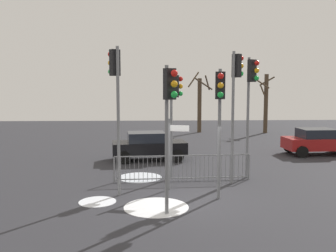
{
  "coord_description": "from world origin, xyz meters",
  "views": [
    {
      "loc": [
        -1.24,
        -12.53,
        3.84
      ],
      "look_at": [
        -0.55,
        3.67,
        2.14
      ],
      "focal_mm": 40.46,
      "sensor_mm": 36.0,
      "label": 1
    }
  ],
  "objects_px": {
    "traffic_light_mid_right": "(251,91)",
    "car_black_trailing": "(148,145)",
    "traffic_light_rear_left": "(236,88)",
    "bare_tree_left": "(266,102)",
    "traffic_light_foreground_right": "(169,106)",
    "traffic_light_mid_left": "(220,105)",
    "direction_sign_post": "(171,150)",
    "car_red_far": "(318,141)",
    "traffic_light_foreground_left": "(174,102)",
    "bare_tree_centre": "(200,103)",
    "traffic_light_rear_right": "(116,88)"
  },
  "relations": [
    {
      "from": "traffic_light_rear_right",
      "to": "traffic_light_foreground_right",
      "type": "bearing_deg",
      "value": -91.25
    },
    {
      "from": "traffic_light_rear_right",
      "to": "traffic_light_mid_left",
      "type": "height_order",
      "value": "traffic_light_rear_right"
    },
    {
      "from": "traffic_light_foreground_right",
      "to": "bare_tree_left",
      "type": "distance_m",
      "value": 21.71
    },
    {
      "from": "traffic_light_rear_right",
      "to": "bare_tree_left",
      "type": "bearing_deg",
      "value": 19.39
    },
    {
      "from": "traffic_light_foreground_right",
      "to": "traffic_light_mid_left",
      "type": "relative_size",
      "value": 1.01
    },
    {
      "from": "traffic_light_mid_left",
      "to": "bare_tree_centre",
      "type": "relative_size",
      "value": 0.87
    },
    {
      "from": "bare_tree_centre",
      "to": "traffic_light_mid_right",
      "type": "bearing_deg",
      "value": -89.76
    },
    {
      "from": "traffic_light_foreground_right",
      "to": "car_black_trailing",
      "type": "height_order",
      "value": "traffic_light_foreground_right"
    },
    {
      "from": "traffic_light_mid_right",
      "to": "traffic_light_rear_right",
      "type": "distance_m",
      "value": 5.74
    },
    {
      "from": "traffic_light_mid_right",
      "to": "car_black_trailing",
      "type": "height_order",
      "value": "traffic_light_mid_right"
    },
    {
      "from": "direction_sign_post",
      "to": "bare_tree_left",
      "type": "bearing_deg",
      "value": 77.08
    },
    {
      "from": "bare_tree_left",
      "to": "traffic_light_mid_left",
      "type": "bearing_deg",
      "value": -111.22
    },
    {
      "from": "traffic_light_rear_left",
      "to": "car_red_far",
      "type": "bearing_deg",
      "value": 100.63
    },
    {
      "from": "traffic_light_mid_left",
      "to": "bare_tree_centre",
      "type": "height_order",
      "value": "bare_tree_centre"
    },
    {
      "from": "traffic_light_foreground_left",
      "to": "direction_sign_post",
      "type": "distance_m",
      "value": 2.45
    },
    {
      "from": "direction_sign_post",
      "to": "bare_tree_centre",
      "type": "distance_m",
      "value": 17.96
    },
    {
      "from": "traffic_light_rear_right",
      "to": "traffic_light_mid_left",
      "type": "distance_m",
      "value": 3.63
    },
    {
      "from": "car_red_far",
      "to": "bare_tree_centre",
      "type": "xyz_separation_m",
      "value": [
        -5.38,
        10.68,
        1.73
      ]
    },
    {
      "from": "car_black_trailing",
      "to": "car_red_far",
      "type": "xyz_separation_m",
      "value": [
        9.56,
        1.18,
        0.0
      ]
    },
    {
      "from": "direction_sign_post",
      "to": "bare_tree_centre",
      "type": "xyz_separation_m",
      "value": [
        3.29,
        17.63,
        1.0
      ]
    },
    {
      "from": "traffic_light_mid_right",
      "to": "bare_tree_centre",
      "type": "relative_size",
      "value": 0.99
    },
    {
      "from": "direction_sign_post",
      "to": "car_black_trailing",
      "type": "relative_size",
      "value": 0.67
    },
    {
      "from": "traffic_light_rear_right",
      "to": "bare_tree_centre",
      "type": "height_order",
      "value": "traffic_light_rear_right"
    },
    {
      "from": "traffic_light_rear_right",
      "to": "bare_tree_left",
      "type": "relative_size",
      "value": 1.08
    },
    {
      "from": "car_black_trailing",
      "to": "bare_tree_centre",
      "type": "relative_size",
      "value": 0.78
    },
    {
      "from": "car_black_trailing",
      "to": "bare_tree_left",
      "type": "bearing_deg",
      "value": 42.73
    },
    {
      "from": "traffic_light_foreground_left",
      "to": "bare_tree_centre",
      "type": "distance_m",
      "value": 16.2
    },
    {
      "from": "traffic_light_foreground_right",
      "to": "car_red_far",
      "type": "relative_size",
      "value": 1.15
    },
    {
      "from": "direction_sign_post",
      "to": "car_red_far",
      "type": "distance_m",
      "value": 11.14
    },
    {
      "from": "traffic_light_foreground_right",
      "to": "bare_tree_centre",
      "type": "height_order",
      "value": "bare_tree_centre"
    },
    {
      "from": "car_red_far",
      "to": "bare_tree_left",
      "type": "height_order",
      "value": "bare_tree_left"
    },
    {
      "from": "traffic_light_foreground_left",
      "to": "bare_tree_centre",
      "type": "height_order",
      "value": "bare_tree_centre"
    },
    {
      "from": "direction_sign_post",
      "to": "car_black_trailing",
      "type": "xyz_separation_m",
      "value": [
        -0.88,
        5.77,
        -0.74
      ]
    },
    {
      "from": "traffic_light_foreground_left",
      "to": "car_red_far",
      "type": "bearing_deg",
      "value": 101.21
    },
    {
      "from": "direction_sign_post",
      "to": "bare_tree_left",
      "type": "relative_size",
      "value": 0.55
    },
    {
      "from": "traffic_light_foreground_right",
      "to": "traffic_light_mid_left",
      "type": "distance_m",
      "value": 2.27
    },
    {
      "from": "traffic_light_mid_left",
      "to": "direction_sign_post",
      "type": "relative_size",
      "value": 1.66
    },
    {
      "from": "traffic_light_mid_right",
      "to": "bare_tree_left",
      "type": "relative_size",
      "value": 1.04
    },
    {
      "from": "traffic_light_foreground_right",
      "to": "car_black_trailing",
      "type": "distance_m",
      "value": 8.96
    },
    {
      "from": "traffic_light_foreground_left",
      "to": "car_red_far",
      "type": "relative_size",
      "value": 1.13
    },
    {
      "from": "traffic_light_rear_right",
      "to": "traffic_light_foreground_right",
      "type": "xyz_separation_m",
      "value": [
        1.76,
        -2.23,
        -0.53
      ]
    },
    {
      "from": "traffic_light_rear_left",
      "to": "bare_tree_left",
      "type": "xyz_separation_m",
      "value": [
        6.11,
        16.11,
        -1.23
      ]
    },
    {
      "from": "traffic_light_foreground_left",
      "to": "traffic_light_rear_left",
      "type": "xyz_separation_m",
      "value": [
        2.34,
        -0.85,
        0.56
      ]
    },
    {
      "from": "traffic_light_foreground_left",
      "to": "bare_tree_left",
      "type": "relative_size",
      "value": 0.91
    },
    {
      "from": "bare_tree_left",
      "to": "traffic_light_foreground_right",
      "type": "bearing_deg",
      "value": -114.13
    },
    {
      "from": "traffic_light_foreground_left",
      "to": "traffic_light_mid_left",
      "type": "distance_m",
      "value": 3.36
    },
    {
      "from": "traffic_light_foreground_left",
      "to": "traffic_light_rear_left",
      "type": "bearing_deg",
      "value": 49.55
    },
    {
      "from": "traffic_light_foreground_right",
      "to": "direction_sign_post",
      "type": "relative_size",
      "value": 1.67
    },
    {
      "from": "traffic_light_mid_right",
      "to": "car_red_far",
      "type": "relative_size",
      "value": 1.3
    },
    {
      "from": "traffic_light_foreground_left",
      "to": "bare_tree_left",
      "type": "xyz_separation_m",
      "value": [
        8.45,
        15.26,
        -0.67
      ]
    }
  ]
}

